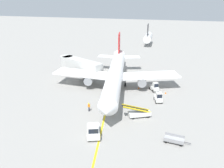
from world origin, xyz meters
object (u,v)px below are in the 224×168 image
airliner (115,74)px  baggage_tug_by_cargo_door (154,87)px  belt_loader_forward_hold (139,113)px  baggage_cart_loaded (174,140)px  jet_bridge (78,64)px  ground_crew_marshaller (89,107)px  safety_cone_nose_right (166,93)px  baggage_tug_near_wing (158,98)px  pushback_tug (93,131)px  safety_cone_nose_left (139,88)px

airliner → baggage_tug_by_cargo_door: 8.98m
belt_loader_forward_hold → baggage_cart_loaded: 8.56m
airliner → baggage_tug_by_cargo_door: (8.60, 0.70, -2.49)m
jet_bridge → belt_loader_forward_hold: 23.87m
baggage_cart_loaded → ground_crew_marshaller: 16.13m
safety_cone_nose_right → belt_loader_forward_hold: bearing=-112.1°
baggage_tug_near_wing → safety_cone_nose_right: 4.54m
pushback_tug → ground_crew_marshaller: bearing=113.0°
belt_loader_forward_hold → ground_crew_marshaller: 9.05m
pushback_tug → airliner: bearing=92.2°
baggage_tug_by_cargo_door → safety_cone_nose_right: baggage_tug_by_cargo_door is taller
airliner → safety_cone_nose_right: 11.55m
baggage_tug_near_wing → belt_loader_forward_hold: size_ratio=0.52×
jet_bridge → baggage_tug_by_cargo_door: bearing=-12.7°
belt_loader_forward_hold → safety_cone_nose_left: (-1.50, 12.47, -0.56)m
airliner → baggage_tug_near_wing: 11.03m
belt_loader_forward_hold → baggage_cart_loaded: belt_loader_forward_hold is taller
belt_loader_forward_hold → baggage_cart_loaded: size_ratio=1.32×
pushback_tug → belt_loader_forward_hold: 9.49m
pushback_tug → ground_crew_marshaller: pushback_tug is taller
safety_cone_nose_left → baggage_cart_loaded: bearing=-68.6°
baggage_cart_loaded → ground_crew_marshaller: bearing=157.4°
pushback_tug → belt_loader_forward_hold: bearing=51.3°
pushback_tug → safety_cone_nose_left: size_ratio=9.12×
baggage_cart_loaded → baggage_tug_near_wing: bearing=102.2°
baggage_cart_loaded → pushback_tug: bearing=-174.4°
baggage_tug_near_wing → ground_crew_marshaller: 13.85m
baggage_tug_near_wing → pushback_tug: bearing=-122.5°
baggage_tug_by_cargo_door → ground_crew_marshaller: bearing=-132.3°
jet_bridge → baggage_tug_by_cargo_door: (19.12, -4.31, -2.62)m
pushback_tug → safety_cone_nose_right: (10.38, 18.37, -0.77)m
belt_loader_forward_hold → baggage_tug_by_cargo_door: bearing=80.8°
baggage_tug_near_wing → safety_cone_nose_left: size_ratio=6.03×
baggage_tug_by_cargo_door → safety_cone_nose_right: bearing=-23.4°
jet_bridge → ground_crew_marshaller: bearing=-63.7°
ground_crew_marshaller → airliner: bearing=78.1°
baggage_tug_near_wing → baggage_cart_loaded: 13.25m
baggage_cart_loaded → safety_cone_nose_left: 20.11m
airliner → safety_cone_nose_right: airliner is taller
belt_loader_forward_hold → ground_crew_marshaller: belt_loader_forward_hold is taller
baggage_tug_near_wing → safety_cone_nose_left: bearing=128.2°
jet_bridge → baggage_tug_near_wing: (20.21, -9.65, -2.62)m
airliner → safety_cone_nose_left: bearing=12.3°
pushback_tug → safety_cone_nose_right: 21.11m
baggage_tug_by_cargo_door → ground_crew_marshaller: (-11.00, -12.10, -0.02)m
pushback_tug → safety_cone_nose_left: 20.38m
baggage_cart_loaded → baggage_tug_by_cargo_door: bearing=102.0°
airliner → ground_crew_marshaller: bearing=-101.9°
pushback_tug → baggage_tug_near_wing: bearing=57.5°
baggage_tug_by_cargo_door → safety_cone_nose_left: size_ratio=6.20×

